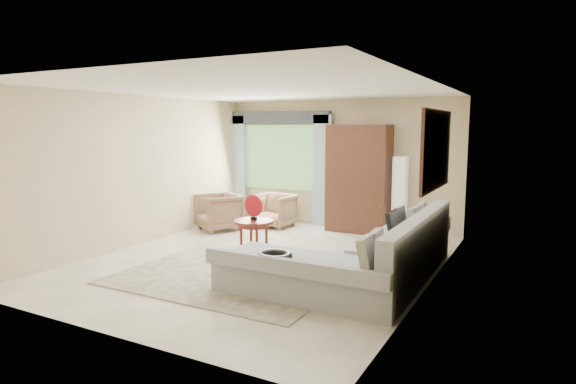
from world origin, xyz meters
The scene contains 17 objects.
ground centered at (0.00, 0.00, 0.00)m, with size 6.00×6.00×0.00m, color silver.
area_rug centered at (0.01, -0.02, 0.01)m, with size 3.00×4.00×0.02m, color #BAAF93.
sectional_sofa centered at (1.78, -0.18, 0.28)m, with size 2.30×3.46×0.90m.
tv_screen centered at (2.05, 0.12, 0.72)m, with size 0.06×0.74×0.48m, color black.
garden_hose centered at (1.00, -1.39, 0.55)m, with size 0.43×0.43×0.09m, color black.
coffee_table centered at (-0.20, 0.06, 0.32)m, with size 0.61×0.61×0.61m.
red_disc centered at (-0.20, 0.06, 0.84)m, with size 0.34×0.34×0.03m, color #A11018.
armchair_left centered at (-1.96, 1.53, 0.36)m, with size 0.78×0.80×0.73m, color brown.
armchair_right centered at (-1.12, 2.30, 0.34)m, with size 0.73×0.75×0.69m, color #9E8456.
potted_plant centered at (-1.95, 2.30, 0.26)m, with size 0.46×0.40×0.51m, color #999999.
armoire centered at (0.55, 2.72, 1.05)m, with size 1.20×0.55×2.10m, color #331911.
floor_lamp centered at (1.35, 2.78, 0.75)m, with size 0.24×0.24×1.50m, color silver.
window centered at (-1.35, 2.97, 1.40)m, with size 1.80×0.04×1.40m, color #669E59.
curtain_left centered at (-2.40, 2.88, 1.15)m, with size 0.40×0.08×2.30m, color #9EB7CC.
curtain_right centered at (-0.30, 2.88, 1.15)m, with size 0.40×0.08×2.30m, color #9EB7CC.
valance centered at (-1.35, 2.90, 2.25)m, with size 2.40×0.12×0.26m, color #1E232D.
wall_mirror centered at (2.46, 0.35, 1.75)m, with size 0.05×1.70×1.05m.
Camera 1 is at (3.74, -6.16, 2.05)m, focal length 30.00 mm.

